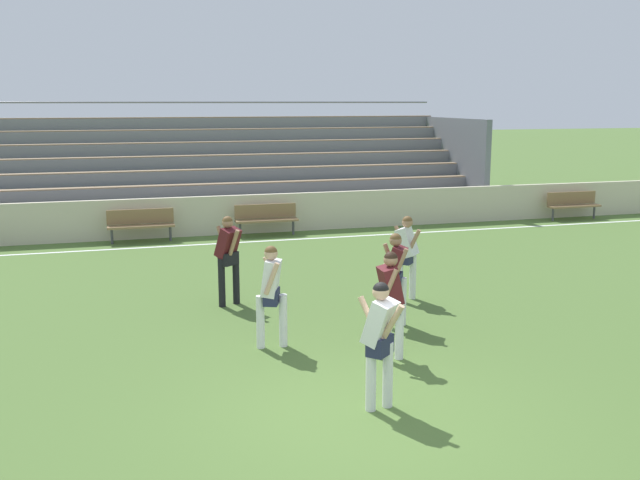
% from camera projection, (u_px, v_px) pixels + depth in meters
% --- Properties ---
extents(ground_plane, '(160.00, 160.00, 0.00)m').
position_uv_depth(ground_plane, '(362.00, 416.00, 8.85)').
color(ground_plane, '#4C6B30').
extents(field_line_sideline, '(44.00, 0.12, 0.01)m').
position_uv_depth(field_line_sideline, '(223.00, 243.00, 19.55)').
color(field_line_sideline, white).
rests_on(field_line_sideline, ground).
extents(sideline_wall, '(48.00, 0.16, 1.13)m').
position_uv_depth(sideline_wall, '(215.00, 215.00, 20.70)').
color(sideline_wall, beige).
rests_on(sideline_wall, ground).
extents(bleacher_stand, '(24.80, 5.23, 3.80)m').
position_uv_depth(bleacher_stand, '(100.00, 169.00, 22.63)').
color(bleacher_stand, '#897051').
rests_on(bleacher_stand, ground).
extents(bench_near_wall_gap, '(1.80, 0.40, 0.90)m').
position_uv_depth(bench_near_wall_gap, '(141.00, 222.00, 19.65)').
color(bench_near_wall_gap, olive).
rests_on(bench_near_wall_gap, ground).
extents(bench_centre_sideline, '(1.80, 0.40, 0.90)m').
position_uv_depth(bench_centre_sideline, '(573.00, 203.00, 23.41)').
color(bench_centre_sideline, olive).
rests_on(bench_centre_sideline, ground).
extents(bench_far_right, '(1.80, 0.40, 0.90)m').
position_uv_depth(bench_far_right, '(266.00, 217.00, 20.61)').
color(bench_far_right, olive).
rests_on(bench_far_right, ground).
extents(player_dark_overlapping, '(0.53, 0.61, 1.63)m').
position_uv_depth(player_dark_overlapping, '(395.00, 272.00, 12.19)').
color(player_dark_overlapping, white).
rests_on(player_dark_overlapping, ground).
extents(player_dark_pressing_high, '(0.44, 0.46, 1.65)m').
position_uv_depth(player_dark_pressing_high, '(390.00, 296.00, 10.64)').
color(player_dark_pressing_high, white).
rests_on(player_dark_pressing_high, ground).
extents(player_white_trailing_run, '(0.55, 0.66, 1.66)m').
position_uv_depth(player_white_trailing_run, '(407.00, 250.00, 13.81)').
color(player_white_trailing_run, white).
rests_on(player_white_trailing_run, ground).
extents(player_dark_on_ball, '(0.54, 0.64, 1.71)m').
position_uv_depth(player_dark_on_ball, '(228.00, 252.00, 13.45)').
color(player_dark_on_ball, black).
rests_on(player_dark_on_ball, ground).
extents(player_white_deep_cover, '(0.49, 0.58, 1.63)m').
position_uv_depth(player_white_deep_cover, '(271.00, 288.00, 11.14)').
color(player_white_deep_cover, white).
rests_on(player_white_deep_cover, ground).
extents(player_white_dropping_back, '(0.53, 0.63, 1.65)m').
position_uv_depth(player_white_dropping_back, '(380.00, 334.00, 8.87)').
color(player_white_dropping_back, white).
rests_on(player_white_dropping_back, ground).
extents(soccer_ball, '(0.22, 0.22, 0.22)m').
position_uv_depth(soccer_ball, '(381.00, 341.00, 11.27)').
color(soccer_ball, orange).
rests_on(soccer_ball, ground).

